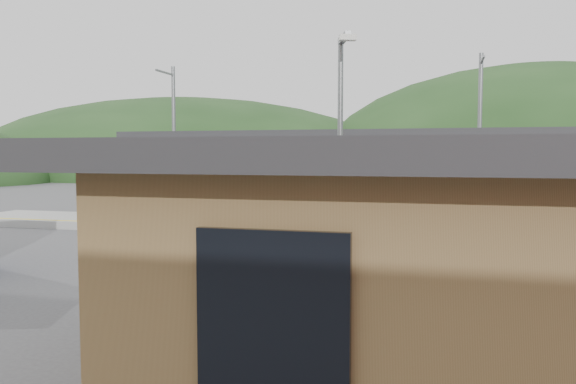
# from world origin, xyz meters

# --- Properties ---
(ground) EXTENTS (120.00, 120.00, 0.00)m
(ground) POSITION_xyz_m (0.00, 0.00, 0.00)
(ground) COLOR #4C4C4F
(ground) RESTS_ON ground
(hills) EXTENTS (146.00, 149.00, 26.00)m
(hills) POSITION_xyz_m (6.19, 5.29, 0.00)
(hills) COLOR #1E3D19
(hills) RESTS_ON ground
(platform) EXTENTS (26.00, 3.20, 0.30)m
(platform) POSITION_xyz_m (0.00, 3.30, 0.15)
(platform) COLOR #9E9E99
(platform) RESTS_ON ground
(yellow_line) EXTENTS (26.00, 0.10, 0.01)m
(yellow_line) POSITION_xyz_m (0.00, 2.00, 0.30)
(yellow_line) COLOR yellow
(yellow_line) RESTS_ON platform
(train) EXTENTS (20.44, 3.01, 3.74)m
(train) POSITION_xyz_m (1.99, 6.00, 2.06)
(train) COLOR black
(train) RESTS_ON ground
(catenary_mast_west) EXTENTS (0.18, 1.80, 7.00)m
(catenary_mast_west) POSITION_xyz_m (-7.00, 8.56, 3.65)
(catenary_mast_west) COLOR slate
(catenary_mast_west) RESTS_ON ground
(catenary_mast_east) EXTENTS (0.18, 1.80, 7.00)m
(catenary_mast_east) POSITION_xyz_m (7.00, 8.56, 3.65)
(catenary_mast_east) COLOR slate
(catenary_mast_east) RESTS_ON ground
(station_shelter) EXTENTS (9.20, 6.20, 3.00)m
(station_shelter) POSITION_xyz_m (6.00, -9.01, 1.55)
(station_shelter) COLOR olive
(station_shelter) RESTS_ON ground
(lamp_post) EXTENTS (0.42, 1.02, 5.43)m
(lamp_post) POSITION_xyz_m (3.24, -3.80, 3.25)
(lamp_post) COLOR slate
(lamp_post) RESTS_ON ground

